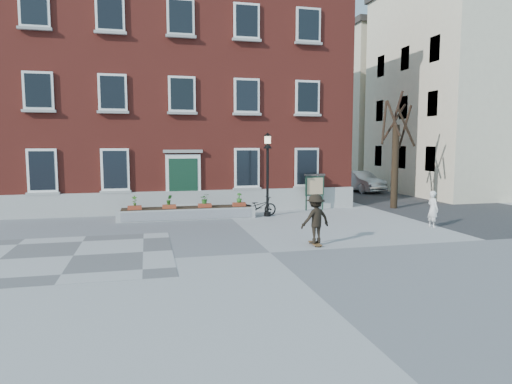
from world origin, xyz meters
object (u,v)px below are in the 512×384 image
object	(u,v)px
notice_board	(315,186)
skateboarder	(315,219)
parked_car	(360,181)
lamp_post	(268,163)
bystander	(433,209)
bicycle	(259,207)

from	to	relation	value
notice_board	skateboarder	xyz separation A→B (m)	(-2.89, -7.72, -0.36)
parked_car	lamp_post	bearing A→B (deg)	-144.55
parked_car	lamp_post	distance (m)	13.13
skateboarder	bystander	bearing A→B (deg)	18.90
parked_car	bystander	distance (m)	13.85
parked_car	notice_board	world-z (taller)	notice_board
bicycle	parked_car	distance (m)	13.22
bicycle	lamp_post	size ratio (longest dim) A/B	0.45
bystander	skateboarder	xyz separation A→B (m)	(-5.89, -2.02, 0.15)
parked_car	bystander	xyz separation A→B (m)	(-3.37, -13.43, 0.03)
lamp_post	notice_board	bearing A→B (deg)	25.84
bystander	bicycle	bearing A→B (deg)	50.80
bicycle	skateboarder	bearing A→B (deg)	172.89
bicycle	bystander	xyz separation A→B (m)	(6.28, -4.40, 0.29)
lamp_post	bicycle	bearing A→B (deg)	165.44
bystander	notice_board	xyz separation A→B (m)	(-3.00, 5.70, 0.51)
bicycle	lamp_post	distance (m)	2.12
notice_board	bicycle	bearing A→B (deg)	-158.38
notice_board	skateboarder	bearing A→B (deg)	-110.56
bystander	notice_board	distance (m)	6.46
skateboarder	lamp_post	bearing A→B (deg)	89.96
lamp_post	skateboarder	world-z (taller)	lamp_post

